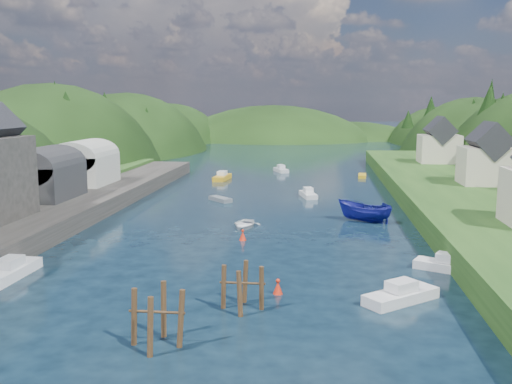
# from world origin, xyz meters

# --- Properties ---
(ground) EXTENTS (600.00, 600.00, 0.00)m
(ground) POSITION_xyz_m (0.00, 50.00, 0.00)
(ground) COLOR black
(ground) RESTS_ON ground
(hillside_left) EXTENTS (44.00, 245.56, 52.00)m
(hillside_left) POSITION_xyz_m (-45.00, 75.00, -8.03)
(hillside_left) COLOR black
(hillside_left) RESTS_ON ground
(far_hills) EXTENTS (103.00, 68.00, 44.00)m
(far_hills) POSITION_xyz_m (1.22, 174.01, -10.80)
(far_hills) COLOR black
(far_hills) RESTS_ON ground
(hill_trees) EXTENTS (90.77, 147.33, 12.76)m
(hill_trees) POSITION_xyz_m (1.00, 64.93, 11.08)
(hill_trees) COLOR black
(hill_trees) RESTS_ON ground
(quay_left) EXTENTS (12.00, 110.00, 2.00)m
(quay_left) POSITION_xyz_m (-24.00, 20.00, 1.00)
(quay_left) COLOR #2D2B28
(quay_left) RESTS_ON ground
(boat_sheds) EXTENTS (7.00, 21.00, 7.50)m
(boat_sheds) POSITION_xyz_m (-26.00, 39.00, 5.27)
(boat_sheds) COLOR #2D2D30
(boat_sheds) RESTS_ON quay_left
(terrace_right) EXTENTS (16.00, 120.00, 2.40)m
(terrace_right) POSITION_xyz_m (25.00, 40.00, 1.20)
(terrace_right) COLOR #234719
(terrace_right) RESTS_ON ground
(right_bank_cottages) EXTENTS (9.00, 59.24, 8.41)m
(right_bank_cottages) POSITION_xyz_m (28.00, 48.33, 5.84)
(right_bank_cottages) COLOR beige
(right_bank_cottages) RESTS_ON terrace_right
(piling_cluster_near) EXTENTS (3.18, 2.97, 3.90)m
(piling_cluster_near) POSITION_xyz_m (-2.17, -1.65, 1.38)
(piling_cluster_near) COLOR #382314
(piling_cluster_near) RESTS_ON ground
(piling_cluster_far) EXTENTS (3.01, 2.82, 3.53)m
(piling_cluster_far) POSITION_xyz_m (1.75, 4.55, 1.20)
(piling_cluster_far) COLOR #382314
(piling_cluster_far) RESTS_ON ground
(channel_buoy_near) EXTENTS (0.70, 0.70, 1.10)m
(channel_buoy_near) POSITION_xyz_m (3.84, 7.75, 0.48)
(channel_buoy_near) COLOR red
(channel_buoy_near) RESTS_ON ground
(channel_buoy_far) EXTENTS (0.70, 0.70, 1.10)m
(channel_buoy_far) POSITION_xyz_m (-0.74, 22.97, 0.48)
(channel_buoy_far) COLOR red
(channel_buoy_far) RESTS_ON ground
(moored_boats) EXTENTS (37.82, 95.79, 2.49)m
(moored_boats) POSITION_xyz_m (1.09, 22.28, 0.69)
(moored_boats) COLOR white
(moored_boats) RESTS_ON ground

